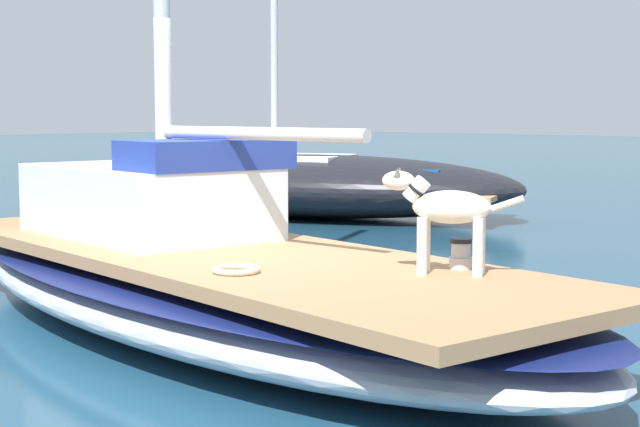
{
  "coord_description": "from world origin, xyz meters",
  "views": [
    {
      "loc": [
        -5.22,
        -5.66,
        1.73
      ],
      "look_at": [
        0.0,
        -1.0,
        1.01
      ],
      "focal_mm": 55.86,
      "sensor_mm": 36.0,
      "label": 1
    }
  ],
  "objects_px": {
    "sailboat_main": "(225,291)",
    "moored_boat_starboard_side": "(315,184)",
    "deck_winch": "(461,255)",
    "coiled_rope": "(236,270)",
    "dog_white": "(445,211)"
  },
  "relations": [
    {
      "from": "sailboat_main",
      "to": "moored_boat_starboard_side",
      "type": "bearing_deg",
      "value": 37.45
    },
    {
      "from": "dog_white",
      "to": "moored_boat_starboard_side",
      "type": "distance_m",
      "value": 9.84
    },
    {
      "from": "deck_winch",
      "to": "dog_white",
      "type": "bearing_deg",
      "value": -172.2
    },
    {
      "from": "coiled_rope",
      "to": "dog_white",
      "type": "bearing_deg",
      "value": -50.07
    },
    {
      "from": "sailboat_main",
      "to": "coiled_rope",
      "type": "relative_size",
      "value": 23.28
    },
    {
      "from": "deck_winch",
      "to": "moored_boat_starboard_side",
      "type": "xyz_separation_m",
      "value": [
        6.44,
        7.16,
        -0.21
      ]
    },
    {
      "from": "coiled_rope",
      "to": "sailboat_main",
      "type": "bearing_deg",
      "value": 51.27
    },
    {
      "from": "deck_winch",
      "to": "coiled_rope",
      "type": "bearing_deg",
      "value": 137.97
    },
    {
      "from": "dog_white",
      "to": "deck_winch",
      "type": "height_order",
      "value": "dog_white"
    },
    {
      "from": "dog_white",
      "to": "coiled_rope",
      "type": "distance_m",
      "value": 1.43
    },
    {
      "from": "sailboat_main",
      "to": "moored_boat_starboard_side",
      "type": "distance_m",
      "value": 8.64
    },
    {
      "from": "sailboat_main",
      "to": "coiled_rope",
      "type": "distance_m",
      "value": 1.19
    },
    {
      "from": "moored_boat_starboard_side",
      "to": "deck_winch",
      "type": "bearing_deg",
      "value": -131.94
    },
    {
      "from": "deck_winch",
      "to": "coiled_rope",
      "type": "height_order",
      "value": "deck_winch"
    },
    {
      "from": "sailboat_main",
      "to": "dog_white",
      "type": "xyz_separation_m",
      "value": [
        0.17,
        -1.95,
        0.75
      ]
    }
  ]
}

